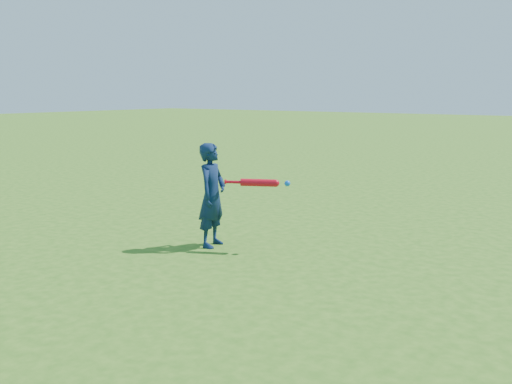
# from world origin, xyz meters

# --- Properties ---
(ground) EXTENTS (80.00, 80.00, 0.00)m
(ground) POSITION_xyz_m (0.00, 0.00, 0.00)
(ground) COLOR #316217
(ground) RESTS_ON ground
(child) EXTENTS (0.37, 0.48, 1.17)m
(child) POSITION_xyz_m (-0.78, -0.13, 0.59)
(child) COLOR #0D1E40
(child) RESTS_ON ground
(bat_swing) EXTENTS (0.67, 0.36, 0.08)m
(bat_swing) POSITION_xyz_m (-0.25, 0.07, 0.75)
(bat_swing) COLOR red
(bat_swing) RESTS_ON ground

